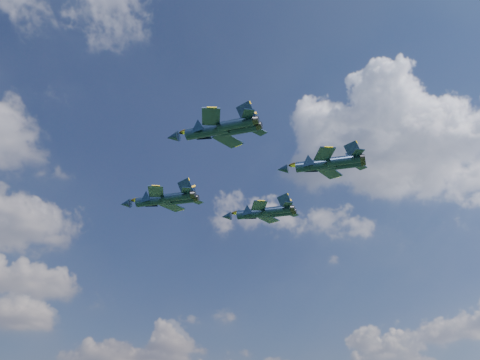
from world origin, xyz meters
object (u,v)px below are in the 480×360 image
jet_slot (313,165)px  jet_left (204,131)px  jet_right (251,213)px  jet_lead (151,200)px

jet_slot → jet_left: bearing=141.9°
jet_right → jet_slot: bearing=-135.8°
jet_left → jet_right: size_ratio=0.98×
jet_right → jet_left: bearing=-176.9°
jet_left → jet_right: bearing=5.4°
jet_lead → jet_slot: (21.72, -24.34, 3.38)m
jet_lead → jet_right: 23.73m
jet_lead → jet_left: size_ratio=1.00×
jet_lead → jet_left: jet_left is taller
jet_right → jet_slot: jet_slot is taller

